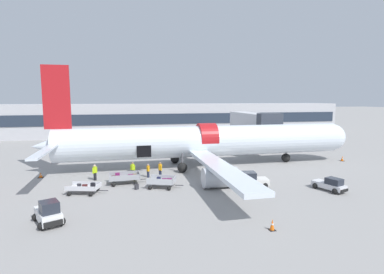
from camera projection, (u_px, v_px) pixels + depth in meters
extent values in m
plane|color=gray|center=(224.00, 170.00, 37.22)|extent=(500.00, 500.00, 0.00)
cube|color=#B2B2B7|center=(173.00, 119.00, 74.88)|extent=(86.12, 9.34, 7.56)
cube|color=#232D3D|center=(176.00, 119.00, 70.26)|extent=(84.40, 0.16, 2.42)
cylinder|color=#4C4C51|center=(251.00, 140.00, 50.20)|extent=(0.60, 0.60, 3.80)
cube|color=silver|center=(252.00, 121.00, 49.79)|extent=(2.67, 13.77, 2.67)
cube|color=#333842|center=(270.00, 124.00, 43.71)|extent=(3.47, 1.60, 3.21)
cylinder|color=silver|center=(206.00, 141.00, 39.16)|extent=(37.48, 4.00, 4.00)
sphere|color=silver|center=(331.00, 137.00, 43.28)|extent=(3.80, 3.80, 3.80)
cone|color=silver|center=(52.00, 146.00, 35.05)|extent=(4.60, 3.68, 3.68)
cylinder|color=red|center=(207.00, 138.00, 39.08)|extent=(2.25, 4.01, 4.01)
cube|color=red|center=(56.00, 97.00, 34.48)|extent=(3.00, 0.28, 7.35)
cube|color=silver|center=(46.00, 150.00, 30.11)|extent=(0.97, 10.36, 0.20)
cube|color=silver|center=(66.00, 137.00, 40.13)|extent=(0.97, 10.36, 0.20)
cube|color=silver|center=(218.00, 166.00, 29.45)|extent=(2.31, 18.50, 0.40)
cube|color=silver|center=(181.00, 140.00, 48.50)|extent=(2.31, 18.50, 0.40)
cylinder|color=#B2B7BF|center=(220.00, 177.00, 29.72)|extent=(3.46, 1.99, 1.99)
cylinder|color=#B2B7BF|center=(183.00, 147.00, 48.61)|extent=(3.46, 1.99, 1.99)
cube|color=black|center=(144.00, 151.00, 35.53)|extent=(1.70, 0.12, 1.40)
cylinder|color=#56565B|center=(286.00, 152.00, 41.95)|extent=(0.22, 0.22, 1.73)
sphere|color=black|center=(286.00, 158.00, 42.06)|extent=(1.22, 1.22, 1.22)
cylinder|color=#56565B|center=(182.00, 160.00, 35.97)|extent=(0.22, 0.22, 1.73)
sphere|color=black|center=(182.00, 168.00, 36.08)|extent=(1.22, 1.22, 1.22)
cylinder|color=#56565B|center=(175.00, 153.00, 41.19)|extent=(0.22, 0.22, 1.73)
sphere|color=black|center=(175.00, 159.00, 41.30)|extent=(1.22, 1.22, 1.22)
cube|color=silver|center=(329.00, 185.00, 29.10)|extent=(2.15, 3.34, 0.49)
cube|color=#232833|center=(334.00, 181.00, 28.57)|extent=(1.43, 1.66, 0.59)
cube|color=black|center=(344.00, 191.00, 27.75)|extent=(1.07, 0.46, 0.24)
sphere|color=black|center=(335.00, 191.00, 27.93)|extent=(0.56, 0.56, 0.56)
sphere|color=black|center=(342.00, 189.00, 28.53)|extent=(0.56, 0.56, 0.56)
sphere|color=black|center=(315.00, 186.00, 29.73)|extent=(0.56, 0.56, 0.56)
sphere|color=black|center=(323.00, 184.00, 30.32)|extent=(0.56, 0.56, 0.56)
cube|color=silver|center=(254.00, 181.00, 30.36)|extent=(3.09, 1.95, 0.59)
cube|color=#232833|center=(249.00, 175.00, 30.25)|extent=(1.49, 1.47, 0.68)
cube|color=black|center=(239.00, 183.00, 30.28)|extent=(0.33, 1.36, 0.30)
sphere|color=black|center=(242.00, 182.00, 31.04)|extent=(0.56, 0.56, 0.56)
sphere|color=black|center=(246.00, 186.00, 29.62)|extent=(0.56, 0.56, 0.56)
sphere|color=black|center=(261.00, 182.00, 31.16)|extent=(0.56, 0.56, 0.56)
sphere|color=black|center=(265.00, 186.00, 29.74)|extent=(0.56, 0.56, 0.56)
cube|color=white|center=(48.00, 215.00, 21.43)|extent=(2.44, 3.18, 0.72)
cube|color=#232833|center=(49.00, 207.00, 20.94)|extent=(1.59, 1.66, 0.79)
cube|color=black|center=(53.00, 224.00, 20.28)|extent=(1.16, 0.62, 0.36)
sphere|color=black|center=(42.00, 226.00, 20.31)|extent=(0.56, 0.56, 0.56)
sphere|color=black|center=(62.00, 221.00, 21.09)|extent=(0.56, 0.56, 0.56)
sphere|color=black|center=(36.00, 217.00, 21.85)|extent=(0.56, 0.56, 0.56)
sphere|color=black|center=(55.00, 213.00, 22.62)|extent=(0.56, 0.56, 0.56)
cube|color=#999BA0|center=(124.00, 178.00, 31.39)|extent=(3.23, 1.92, 0.05)
cube|color=#999BA0|center=(139.00, 175.00, 31.76)|extent=(0.13, 1.79, 0.52)
cube|color=#999BA0|center=(125.00, 178.00, 30.53)|extent=(3.10, 0.19, 0.52)
cube|color=#999BA0|center=(124.00, 174.00, 32.19)|extent=(3.10, 0.19, 0.52)
cube|color=#333338|center=(144.00, 179.00, 31.95)|extent=(0.90, 0.12, 0.06)
sphere|color=black|center=(136.00, 183.00, 30.87)|extent=(0.40, 0.40, 0.40)
sphere|color=black|center=(134.00, 179.00, 32.58)|extent=(0.40, 0.40, 0.40)
sphere|color=black|center=(114.00, 185.00, 30.30)|extent=(0.40, 0.40, 0.40)
sphere|color=black|center=(114.00, 180.00, 32.01)|extent=(0.40, 0.40, 0.40)
cube|color=olive|center=(134.00, 175.00, 31.87)|extent=(0.48, 0.23, 0.32)
cube|color=#721951|center=(131.00, 176.00, 31.61)|extent=(0.59, 0.38, 0.34)
cube|color=#4C1E1E|center=(114.00, 177.00, 31.15)|extent=(0.46, 0.30, 0.30)
cube|color=#721951|center=(117.00, 175.00, 31.53)|extent=(0.47, 0.31, 0.50)
cube|color=#B7BABF|center=(161.00, 182.00, 29.96)|extent=(3.12, 2.54, 0.05)
cube|color=#B7BABF|center=(174.00, 180.00, 29.74)|extent=(0.66, 1.59, 0.53)
cube|color=#B7BABF|center=(159.00, 182.00, 29.13)|extent=(2.49, 1.01, 0.53)
cube|color=#B7BABF|center=(163.00, 177.00, 30.72)|extent=(2.49, 1.01, 0.53)
cube|color=#333338|center=(179.00, 185.00, 29.74)|extent=(0.87, 0.40, 0.06)
sphere|color=black|center=(169.00, 189.00, 29.05)|extent=(0.40, 0.40, 0.40)
sphere|color=black|center=(172.00, 184.00, 30.70)|extent=(0.40, 0.40, 0.40)
sphere|color=black|center=(150.00, 188.00, 29.32)|extent=(0.40, 0.40, 0.40)
sphere|color=black|center=(155.00, 183.00, 30.96)|extent=(0.40, 0.40, 0.40)
cube|color=#1E2347|center=(159.00, 179.00, 30.21)|extent=(0.42, 0.39, 0.46)
cube|color=#721951|center=(164.00, 180.00, 30.07)|extent=(0.46, 0.34, 0.34)
cube|color=#721951|center=(169.00, 180.00, 29.94)|extent=(0.56, 0.40, 0.37)
cube|color=silver|center=(84.00, 188.00, 28.18)|extent=(3.27, 2.42, 0.05)
cube|color=silver|center=(98.00, 186.00, 28.07)|extent=(0.52, 1.64, 0.37)
cube|color=silver|center=(80.00, 188.00, 27.34)|extent=(2.76, 0.84, 0.37)
cube|color=silver|center=(87.00, 183.00, 28.96)|extent=(2.76, 0.84, 0.37)
cube|color=#333338|center=(104.00, 191.00, 28.10)|extent=(0.89, 0.32, 0.06)
sphere|color=black|center=(91.00, 194.00, 27.32)|extent=(0.40, 0.40, 0.40)
sphere|color=black|center=(98.00, 189.00, 29.00)|extent=(0.40, 0.40, 0.40)
sphere|color=black|center=(69.00, 194.00, 27.43)|extent=(0.40, 0.40, 0.40)
sphere|color=black|center=(77.00, 188.00, 29.11)|extent=(0.40, 0.40, 0.40)
cube|color=#4C1E1E|center=(85.00, 186.00, 28.23)|extent=(0.49, 0.31, 0.31)
cube|color=black|center=(93.00, 185.00, 28.03)|extent=(0.46, 0.41, 0.52)
cube|color=#2D2D33|center=(79.00, 186.00, 28.13)|extent=(0.37, 0.27, 0.41)
cylinder|color=black|center=(95.00, 176.00, 32.66)|extent=(0.44, 0.44, 0.85)
cylinder|color=#B7E019|center=(95.00, 170.00, 32.57)|extent=(0.56, 0.56, 0.67)
sphere|color=beige|center=(95.00, 166.00, 32.51)|extent=(0.23, 0.23, 0.23)
cylinder|color=#B7E019|center=(93.00, 171.00, 32.39)|extent=(0.18, 0.18, 0.61)
cylinder|color=#B7E019|center=(97.00, 170.00, 32.76)|extent=(0.18, 0.18, 0.61)
cylinder|color=#1E2338|center=(148.00, 174.00, 33.89)|extent=(0.29, 0.29, 0.75)
cylinder|color=orange|center=(148.00, 168.00, 33.80)|extent=(0.37, 0.37, 0.59)
sphere|color=tan|center=(148.00, 165.00, 33.75)|extent=(0.21, 0.21, 0.21)
cylinder|color=orange|center=(148.00, 168.00, 34.02)|extent=(0.12, 0.12, 0.54)
cylinder|color=orange|center=(148.00, 169.00, 33.61)|extent=(0.12, 0.12, 0.54)
cylinder|color=black|center=(133.00, 173.00, 34.15)|extent=(0.39, 0.39, 0.82)
cylinder|color=#B7E019|center=(133.00, 167.00, 34.06)|extent=(0.50, 0.50, 0.64)
sphere|color=#9E7556|center=(133.00, 163.00, 34.00)|extent=(0.23, 0.23, 0.23)
cylinder|color=#B7E019|center=(135.00, 168.00, 34.03)|extent=(0.16, 0.16, 0.59)
cylinder|color=#B7E019|center=(131.00, 167.00, 34.10)|extent=(0.16, 0.16, 0.59)
cylinder|color=#1E2338|center=(160.00, 174.00, 33.89)|extent=(0.40, 0.40, 0.86)
cylinder|color=orange|center=(160.00, 167.00, 33.79)|extent=(0.51, 0.51, 0.67)
sphere|color=#9E7556|center=(160.00, 163.00, 33.74)|extent=(0.24, 0.24, 0.24)
cylinder|color=orange|center=(159.00, 167.00, 34.01)|extent=(0.16, 0.16, 0.62)
cylinder|color=orange|center=(161.00, 168.00, 33.60)|extent=(0.16, 0.16, 0.62)
cube|color=#2D2D33|center=(137.00, 187.00, 29.37)|extent=(0.44, 0.38, 0.55)
cube|color=black|center=(137.00, 183.00, 29.33)|extent=(0.22, 0.14, 0.12)
cube|color=black|center=(342.00, 161.00, 42.83)|extent=(0.54, 0.54, 0.03)
cone|color=orange|center=(342.00, 159.00, 42.79)|extent=(0.40, 0.40, 0.70)
cylinder|color=white|center=(342.00, 158.00, 42.78)|extent=(0.23, 0.23, 0.08)
cube|color=black|center=(272.00, 230.00, 20.33)|extent=(0.44, 0.44, 0.03)
cone|color=orange|center=(272.00, 225.00, 20.28)|extent=(0.32, 0.32, 0.79)
cylinder|color=white|center=(272.00, 224.00, 20.27)|extent=(0.19, 0.19, 0.09)
cube|color=black|center=(234.00, 187.00, 30.01)|extent=(0.55, 0.55, 0.03)
cone|color=orange|center=(234.00, 185.00, 29.98)|extent=(0.41, 0.41, 0.62)
cylinder|color=white|center=(234.00, 184.00, 29.97)|extent=(0.24, 0.24, 0.07)
cube|color=black|center=(41.00, 177.00, 33.83)|extent=(0.56, 0.56, 0.03)
cone|color=orange|center=(41.00, 175.00, 33.80)|extent=(0.42, 0.42, 0.58)
cylinder|color=white|center=(41.00, 175.00, 33.79)|extent=(0.24, 0.24, 0.07)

